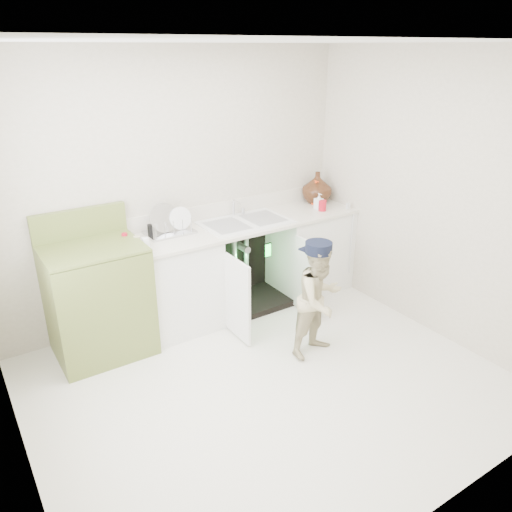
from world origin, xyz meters
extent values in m
plane|color=silver|center=(0.00, 0.00, 0.00)|extent=(3.50, 3.50, 0.00)
cube|color=beige|center=(0.00, 1.50, 1.25)|extent=(3.50, 2.50, 0.02)
cube|color=beige|center=(0.00, -1.50, 1.25)|extent=(3.50, 2.50, 0.02)
cube|color=beige|center=(1.75, 0.00, 1.25)|extent=(2.50, 3.00, 0.02)
plane|color=white|center=(0.00, 0.00, 2.50)|extent=(3.50, 3.50, 0.00)
cube|color=white|center=(-0.25, 1.20, 0.43)|extent=(0.80, 0.60, 0.86)
cube|color=white|center=(1.35, 1.20, 0.43)|extent=(0.80, 0.60, 0.86)
cube|color=black|center=(0.55, 1.47, 0.43)|extent=(0.80, 0.06, 0.86)
cube|color=black|center=(0.55, 1.20, 0.03)|extent=(0.80, 0.60, 0.06)
cylinder|color=gray|center=(0.48, 1.30, 0.45)|extent=(0.05, 0.05, 0.70)
cylinder|color=gray|center=(0.62, 1.30, 0.45)|extent=(0.05, 0.05, 0.70)
cylinder|color=gray|center=(0.55, 1.25, 0.62)|extent=(0.07, 0.18, 0.07)
cube|color=white|center=(0.15, 0.70, 0.40)|extent=(0.03, 0.40, 0.76)
cube|color=white|center=(0.95, 0.70, 0.40)|extent=(0.02, 0.40, 0.76)
cube|color=silver|center=(0.55, 1.20, 0.89)|extent=(2.44, 0.64, 0.03)
cube|color=silver|center=(0.55, 1.49, 0.98)|extent=(2.44, 0.02, 0.15)
cube|color=white|center=(0.55, 1.20, 0.90)|extent=(0.85, 0.55, 0.02)
cube|color=gray|center=(0.34, 1.20, 0.91)|extent=(0.34, 0.40, 0.01)
cube|color=gray|center=(0.76, 1.20, 0.91)|extent=(0.34, 0.40, 0.01)
cylinder|color=silver|center=(0.55, 1.42, 0.99)|extent=(0.03, 0.03, 0.17)
cylinder|color=silver|center=(0.55, 1.36, 1.06)|extent=(0.02, 0.14, 0.02)
cylinder|color=silver|center=(0.66, 1.42, 0.94)|extent=(0.04, 0.04, 0.06)
cylinder|color=silver|center=(1.68, 0.89, 0.55)|extent=(0.01, 0.01, 0.70)
cube|color=silver|center=(1.68, 0.98, 0.93)|extent=(0.04, 0.02, 0.06)
cube|color=silver|center=(-0.19, 1.32, 0.91)|extent=(0.43, 0.29, 0.02)
cylinder|color=silver|center=(-0.23, 1.34, 0.99)|extent=(0.27, 0.10, 0.26)
cylinder|color=white|center=(-0.07, 1.32, 0.98)|extent=(0.21, 0.06, 0.21)
cylinder|color=silver|center=(-0.36, 1.22, 0.98)|extent=(0.01, 0.01, 0.12)
cylinder|color=silver|center=(-0.27, 1.22, 0.98)|extent=(0.01, 0.01, 0.12)
cylinder|color=silver|center=(-0.19, 1.22, 0.98)|extent=(0.01, 0.01, 0.12)
cylinder|color=silver|center=(-0.10, 1.22, 0.98)|extent=(0.01, 0.01, 0.12)
cylinder|color=silver|center=(-0.02, 1.22, 0.98)|extent=(0.01, 0.01, 0.12)
imported|color=#462D14|center=(1.55, 1.34, 1.07)|extent=(0.32, 0.32, 0.34)
imported|color=#FF410D|center=(1.50, 1.30, 1.03)|extent=(0.10, 0.10, 0.26)
imported|color=white|center=(1.41, 1.14, 0.99)|extent=(0.08, 0.08, 0.17)
cylinder|color=red|center=(1.41, 1.08, 0.96)|extent=(0.08, 0.08, 0.11)
cylinder|color=red|center=(-0.62, 1.28, 0.95)|extent=(0.05, 0.05, 0.10)
cylinder|color=#C5BE90|center=(-0.54, 1.20, 0.94)|extent=(0.06, 0.06, 0.08)
cylinder|color=black|center=(-0.37, 1.32, 0.96)|extent=(0.04, 0.04, 0.12)
cube|color=white|center=(-0.50, 1.10, 0.95)|extent=(0.05, 0.05, 0.09)
cube|color=olive|center=(-0.94, 1.18, 0.48)|extent=(0.79, 0.65, 0.95)
cube|color=olive|center=(-0.94, 1.18, 0.97)|extent=(0.79, 0.65, 0.02)
cube|color=olive|center=(-0.94, 1.46, 1.10)|extent=(0.79, 0.06, 0.25)
cylinder|color=black|center=(-1.13, 1.02, 0.96)|extent=(0.18, 0.18, 0.02)
cylinder|color=silver|center=(-1.13, 1.02, 0.97)|extent=(0.21, 0.21, 0.01)
cylinder|color=black|center=(-1.13, 1.33, 0.96)|extent=(0.18, 0.18, 0.02)
cylinder|color=silver|center=(-1.13, 1.33, 0.97)|extent=(0.21, 0.21, 0.01)
cylinder|color=black|center=(-0.74, 1.02, 0.96)|extent=(0.18, 0.18, 0.02)
cylinder|color=silver|center=(-0.74, 1.02, 0.97)|extent=(0.21, 0.21, 0.01)
cylinder|color=black|center=(-0.74, 1.33, 0.96)|extent=(0.18, 0.18, 0.02)
cylinder|color=silver|center=(-0.74, 1.33, 0.97)|extent=(0.21, 0.21, 0.01)
imported|color=#C3B68C|center=(0.62, 0.14, 0.51)|extent=(0.54, 0.45, 1.01)
cylinder|color=black|center=(0.62, 0.14, 0.98)|extent=(0.25, 0.25, 0.09)
cube|color=black|center=(0.60, 0.24, 0.95)|extent=(0.18, 0.12, 0.01)
cube|color=black|center=(0.58, 0.86, 0.72)|extent=(0.07, 0.01, 0.14)
cube|color=#26F23F|center=(0.58, 0.85, 0.72)|extent=(0.06, 0.00, 0.12)
camera|label=1|loc=(-1.87, -2.68, 2.48)|focal=35.00mm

